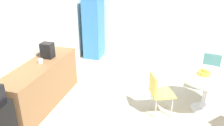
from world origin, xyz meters
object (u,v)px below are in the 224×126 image
Objects in this scene: chair_yellow at (157,90)px; coffee_maker at (47,50)px; locker_cabinet at (93,27)px; round_table at (207,82)px; mug_white at (40,61)px; chair_teal at (211,68)px; fruit_bowl at (204,73)px.

coffee_maker reaches higher than chair_yellow.
locker_cabinet reaches higher than round_table.
round_table is 8.58× the size of mug_white.
mug_white is 0.40× the size of coffee_maker.
coffee_maker reaches higher than chair_teal.
chair_yellow is 2.37m from coffee_maker.
chair_teal is at bearing -10.29° from round_table.
round_table is 0.98m from chair_teal.
chair_teal is at bearing -69.12° from coffee_maker.
locker_cabinet is at bearing 55.49° from round_table.
chair_yellow is (-0.38, 0.89, -0.09)m from round_table.
mug_white reaches higher than chair_teal.
locker_cabinet is at bearing 55.24° from fruit_bowl.
fruit_bowl reaches higher than chair_yellow.
round_table is at bearing -124.51° from locker_cabinet.
round_table is 1.33× the size of chair_teal.
locker_cabinet reaches higher than coffee_maker.
locker_cabinet is at bearing 41.26° from chair_yellow.
mug_white reaches higher than round_table.
locker_cabinet is 2.26× the size of chair_yellow.
coffee_maker is at bearing 177.67° from locker_cabinet.
mug_white is at bearing 101.24° from round_table.
chair_yellow is at bearing -138.74° from locker_cabinet.
locker_cabinet is 5.85× the size of coffee_maker.
coffee_maker reaches higher than round_table.
chair_teal is (0.96, -0.17, -0.09)m from round_table.
locker_cabinet is 3.68m from fruit_bowl.
coffee_maker reaches higher than fruit_bowl.
round_table is at bearing -66.73° from chair_yellow.
locker_cabinet is 3.37m from chair_yellow.
locker_cabinet is 14.52× the size of mug_white.
chair_teal is at bearing -14.95° from fruit_bowl.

